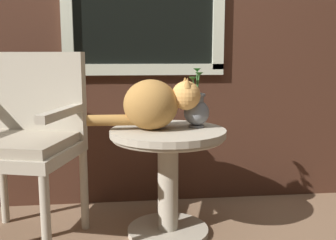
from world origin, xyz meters
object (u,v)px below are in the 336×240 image
pewter_vase_with_ivy (197,110)px  wicker_side_table (168,161)px  cat (155,104)px  wicker_chair (25,133)px

pewter_vase_with_ivy → wicker_side_table: bearing=-163.7°
cat → wicker_side_table: bearing=-7.3°
wicker_chair → wicker_side_table: bearing=-2.7°
cat → pewter_vase_with_ivy: pewter_vase_with_ivy is taller
pewter_vase_with_ivy → wicker_chair: bearing=-179.2°
cat → pewter_vase_with_ivy: bearing=9.5°
wicker_chair → pewter_vase_with_ivy: wicker_chair is taller
wicker_chair → pewter_vase_with_ivy: 0.90m
wicker_chair → cat: size_ratio=1.66×
wicker_side_table → cat: size_ratio=1.03×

